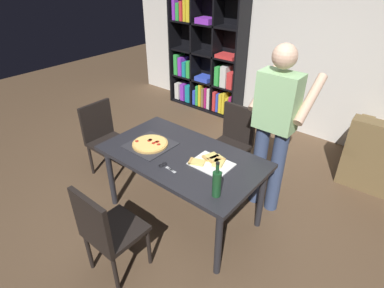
{
  "coord_description": "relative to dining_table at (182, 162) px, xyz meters",
  "views": [
    {
      "loc": [
        1.63,
        -1.83,
        2.35
      ],
      "look_at": [
        0.0,
        0.15,
        0.8
      ],
      "focal_mm": 28.81,
      "sensor_mm": 36.0,
      "label": 1
    }
  ],
  "objects": [
    {
      "name": "kitchen_scissors",
      "position": [
        0.02,
        -0.24,
        0.09
      ],
      "size": [
        0.2,
        0.09,
        0.01
      ],
      "color": "silver",
      "rests_on": "dining_table"
    },
    {
      "name": "chair_near_camera",
      "position": [
        -0.0,
        -0.92,
        -0.16
      ],
      "size": [
        0.42,
        0.42,
        0.9
      ],
      "color": "black",
      "rests_on": "ground_plane"
    },
    {
      "name": "wine_bottle",
      "position": [
        0.59,
        -0.27,
        0.2
      ],
      "size": [
        0.07,
        0.07,
        0.32
      ],
      "color": "#194723",
      "rests_on": "dining_table"
    },
    {
      "name": "bookshelf",
      "position": [
        -1.53,
        2.38,
        0.18
      ],
      "size": [
        1.4,
        0.35,
        1.95
      ],
      "color": "black",
      "rests_on": "ground_plane"
    },
    {
      "name": "back_wall",
      "position": [
        0.0,
        2.6,
        0.73
      ],
      "size": [
        6.4,
        0.1,
        2.8
      ],
      "primitive_type": "cube",
      "color": "silver",
      "rests_on": "ground_plane"
    },
    {
      "name": "chair_far_side",
      "position": [
        0.0,
        0.92,
        -0.16
      ],
      "size": [
        0.42,
        0.42,
        0.9
      ],
      "color": "black",
      "rests_on": "ground_plane"
    },
    {
      "name": "dining_table",
      "position": [
        0.0,
        0.0,
        0.0
      ],
      "size": [
        1.55,
        0.88,
        0.75
      ],
      "color": "#232328",
      "rests_on": "ground_plane"
    },
    {
      "name": "pepperoni_pizza_on_tray",
      "position": [
        -0.36,
        -0.07,
        0.09
      ],
      "size": [
        0.42,
        0.42,
        0.04
      ],
      "color": "#2D2D33",
      "rests_on": "dining_table"
    },
    {
      "name": "ground_plane",
      "position": [
        0.0,
        0.0,
        -0.67
      ],
      "size": [
        12.0,
        12.0,
        0.0
      ],
      "primitive_type": "plane",
      "color": "brown"
    },
    {
      "name": "chair_left_end",
      "position": [
        -1.26,
        0.0,
        -0.16
      ],
      "size": [
        0.42,
        0.42,
        0.9
      ],
      "color": "black",
      "rests_on": "ground_plane"
    },
    {
      "name": "person_serving_pizza",
      "position": [
        0.58,
        0.7,
        0.33
      ],
      "size": [
        0.55,
        0.54,
        1.75
      ],
      "color": "#38476B",
      "rests_on": "ground_plane"
    },
    {
      "name": "pizza_slices_on_towel",
      "position": [
        0.29,
        0.06,
        0.09
      ],
      "size": [
        0.37,
        0.3,
        0.03
      ],
      "color": "white",
      "rests_on": "dining_table"
    }
  ]
}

